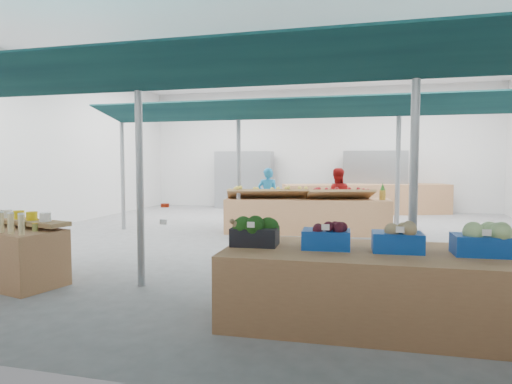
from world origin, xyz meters
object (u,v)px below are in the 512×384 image
Objects in this scene: crate_stack at (503,304)px; vendor_right at (337,198)px; veg_counter at (419,290)px; fruit_counter at (307,216)px; bottle_shelf at (9,253)px; vendor_left at (268,196)px.

crate_stack is 0.41× the size of vendor_right.
veg_counter is 6.37× the size of crate_stack.
vendor_right is (0.60, 1.10, 0.35)m from fruit_counter.
fruit_counter is (-2.03, 5.71, 0.02)m from veg_counter.
bottle_shelf reaches higher than veg_counter.
bottle_shelf is 6.35m from fruit_counter.
vendor_right is at bearing 107.85° from crate_stack.
vendor_left is (-3.23, 6.81, 0.37)m from veg_counter.
vendor_right reaches higher than bottle_shelf.
vendor_right is (1.80, 0.00, 0.00)m from vendor_left.
vendor_left reaches higher than veg_counter.
vendor_right is (3.98, 6.47, 0.34)m from bottle_shelf.
vendor_right is (-1.43, 6.81, 0.37)m from veg_counter.
veg_counter is at bearing 106.98° from vendor_left.
fruit_counter reaches higher than crate_stack.
veg_counter is at bearing 93.47° from vendor_right.
crate_stack is at bearing 111.94° from vendor_left.
veg_counter is at bearing 9.65° from bottle_shelf.
fruit_counter is 2.50× the size of vendor_left.
crate_stack is at bearing -3.77° from veg_counter.
fruit_counter is at bearing 116.03° from crate_stack.
vendor_right is at bearing 171.60° from vendor_left.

